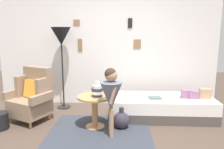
{
  "coord_description": "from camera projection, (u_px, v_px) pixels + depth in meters",
  "views": [
    {
      "loc": [
        0.3,
        -2.88,
        1.59
      ],
      "look_at": [
        0.15,
        0.95,
        0.85
      ],
      "focal_mm": 35.08,
      "sensor_mm": 36.0,
      "label": 1
    }
  ],
  "objects": [
    {
      "name": "ground_plane",
      "position": [
        99.0,
        145.0,
        3.14
      ],
      "size": [
        12.0,
        12.0,
        0.0
      ],
      "primitive_type": "plane",
      "color": "#4C3D33"
    },
    {
      "name": "gallery_wall",
      "position": [
        107.0,
        46.0,
        4.81
      ],
      "size": [
        4.8,
        0.12,
        2.6
      ],
      "color": "silver",
      "rests_on": "ground"
    },
    {
      "name": "rug",
      "position": [
        100.0,
        131.0,
        3.59
      ],
      "size": [
        1.63,
        1.3,
        0.01
      ],
      "primitive_type": "cube",
      "color": "#333842",
      "rests_on": "ground"
    },
    {
      "name": "armchair",
      "position": [
        32.0,
        97.0,
        3.97
      ],
      "size": [
        0.89,
        0.81,
        0.97
      ],
      "color": "tan",
      "rests_on": "ground"
    },
    {
      "name": "daybed",
      "position": [
        161.0,
        107.0,
        4.13
      ],
      "size": [
        1.91,
        0.82,
        0.4
      ],
      "color": "#4C4742",
      "rests_on": "ground"
    },
    {
      "name": "pillow_head",
      "position": [
        205.0,
        94.0,
        3.98
      ],
      "size": [
        0.22,
        0.15,
        0.19
      ],
      "primitive_type": "cube",
      "rotation": [
        0.0,
        0.0,
        -0.16
      ],
      "color": "tan",
      "rests_on": "daybed"
    },
    {
      "name": "pillow_mid",
      "position": [
        194.0,
        95.0,
        3.98
      ],
      "size": [
        0.19,
        0.13,
        0.14
      ],
      "primitive_type": "cube",
      "rotation": [
        0.0,
        0.0,
        -0.04
      ],
      "color": "gray",
      "rests_on": "daybed"
    },
    {
      "name": "pillow_back",
      "position": [
        187.0,
        94.0,
        4.01
      ],
      "size": [
        0.2,
        0.14,
        0.16
      ],
      "primitive_type": "cube",
      "rotation": [
        0.0,
        0.0,
        -0.09
      ],
      "color": "gray",
      "rests_on": "daybed"
    },
    {
      "name": "side_table",
      "position": [
        95.0,
        105.0,
        3.66
      ],
      "size": [
        0.58,
        0.58,
        0.55
      ],
      "color": "tan",
      "rests_on": "ground"
    },
    {
      "name": "vase_striped",
      "position": [
        97.0,
        90.0,
        3.58
      ],
      "size": [
        0.19,
        0.19,
        0.26
      ],
      "color": "#2D384C",
      "rests_on": "side_table"
    },
    {
      "name": "floor_lamp",
      "position": [
        61.0,
        39.0,
        4.44
      ],
      "size": [
        0.4,
        0.4,
        1.69
      ],
      "color": "black",
      "rests_on": "ground"
    },
    {
      "name": "person_child",
      "position": [
        111.0,
        94.0,
        3.28
      ],
      "size": [
        0.34,
        0.34,
        1.08
      ],
      "color": "#A37A60",
      "rests_on": "ground"
    },
    {
      "name": "book_on_daybed",
      "position": [
        155.0,
        98.0,
        3.99
      ],
      "size": [
        0.23,
        0.17,
        0.03
      ],
      "primitive_type": "cube",
      "rotation": [
        0.0,
        0.0,
        0.06
      ],
      "color": "#506365",
      "rests_on": "daybed"
    },
    {
      "name": "demijohn_near",
      "position": [
        121.0,
        120.0,
        3.67
      ],
      "size": [
        0.28,
        0.28,
        0.37
      ],
      "color": "#332D38",
      "rests_on": "ground"
    },
    {
      "name": "magazine_basket",
      "position": [
        0.0,
        121.0,
        3.64
      ],
      "size": [
        0.28,
        0.28,
        0.28
      ],
      "primitive_type": "cylinder",
      "color": "black",
      "rests_on": "ground"
    }
  ]
}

